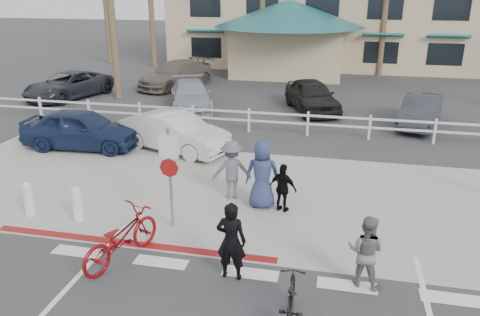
% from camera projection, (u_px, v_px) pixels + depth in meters
% --- Properties ---
extents(ground, '(140.00, 140.00, 0.00)m').
position_uv_depth(ground, '(244.00, 291.00, 9.33)').
color(ground, '#333335').
extents(sidewalk_plaza, '(22.00, 7.00, 0.01)m').
position_uv_depth(sidewalk_plaza, '(276.00, 197.00, 13.45)').
color(sidewalk_plaza, gray).
rests_on(sidewalk_plaza, ground).
extents(cross_street, '(40.00, 5.00, 0.01)m').
position_uv_depth(cross_street, '(292.00, 151.00, 17.11)').
color(cross_street, '#333335').
rests_on(cross_street, ground).
extents(parking_lot, '(50.00, 16.00, 0.01)m').
position_uv_depth(parking_lot, '(311.00, 95.00, 25.81)').
color(parking_lot, '#333335').
rests_on(parking_lot, ground).
extents(curb_red, '(7.00, 0.25, 0.02)m').
position_uv_depth(curb_red, '(130.00, 243.00, 11.02)').
color(curb_red, maroon).
rests_on(curb_red, ground).
extents(rail_fence, '(29.40, 0.16, 1.00)m').
position_uv_depth(rail_fence, '(310.00, 124.00, 18.67)').
color(rail_fence, silver).
rests_on(rail_fence, ground).
extents(sign_post, '(0.50, 0.10, 2.90)m').
position_uv_depth(sign_post, '(170.00, 174.00, 11.29)').
color(sign_post, gray).
rests_on(sign_post, ground).
extents(bollard_0, '(0.26, 0.26, 0.95)m').
position_uv_depth(bollard_0, '(77.00, 204.00, 11.95)').
color(bollard_0, silver).
rests_on(bollard_0, ground).
extents(bollard_1, '(0.26, 0.26, 0.95)m').
position_uv_depth(bollard_1, '(28.00, 199.00, 12.23)').
color(bollard_1, silver).
rests_on(bollard_1, ground).
extents(bike_red, '(1.44, 2.33, 1.15)m').
position_uv_depth(bike_red, '(121.00, 237.00, 10.18)').
color(bike_red, maroon).
rests_on(bike_red, ground).
extents(rider_red, '(0.64, 0.43, 1.71)m').
position_uv_depth(rider_red, '(231.00, 241.00, 9.48)').
color(rider_red, black).
rests_on(rider_red, ground).
extents(bike_black, '(0.52, 1.63, 0.97)m').
position_uv_depth(bike_black, '(291.00, 302.00, 8.23)').
color(bike_black, black).
rests_on(bike_black, ground).
extents(rider_black, '(0.88, 0.77, 1.54)m').
position_uv_depth(rider_black, '(366.00, 251.00, 9.28)').
color(rider_black, slate).
rests_on(rider_black, ground).
extents(pedestrian_a, '(1.25, 0.95, 1.71)m').
position_uv_depth(pedestrian_a, '(232.00, 170.00, 13.12)').
color(pedestrian_a, '#5B5961').
rests_on(pedestrian_a, ground).
extents(pedestrian_child, '(0.86, 0.58, 1.35)m').
position_uv_depth(pedestrian_child, '(283.00, 188.00, 12.38)').
color(pedestrian_child, black).
rests_on(pedestrian_child, ground).
extents(pedestrian_b, '(0.99, 0.70, 1.91)m').
position_uv_depth(pedestrian_b, '(262.00, 175.00, 12.54)').
color(pedestrian_b, navy).
rests_on(pedestrian_b, ground).
extents(car_white_sedan, '(4.53, 2.87, 1.41)m').
position_uv_depth(car_white_sedan, '(175.00, 132.00, 16.97)').
color(car_white_sedan, silver).
rests_on(car_white_sedan, ground).
extents(car_red_compact, '(4.44, 1.99, 1.48)m').
position_uv_depth(car_red_compact, '(82.00, 129.00, 17.24)').
color(car_red_compact, '#162345').
rests_on(car_red_compact, ground).
extents(lot_car_0, '(3.63, 5.41, 1.38)m').
position_uv_depth(lot_car_0, '(68.00, 85.00, 24.93)').
color(lot_car_0, '#24272E').
rests_on(lot_car_0, ground).
extents(lot_car_1, '(3.42, 4.96, 1.33)m').
position_uv_depth(lot_car_1, '(191.00, 95.00, 22.77)').
color(lot_car_1, '#949CA5').
rests_on(lot_car_1, ground).
extents(lot_car_2, '(3.32, 4.76, 1.50)m').
position_uv_depth(lot_car_2, '(312.00, 96.00, 22.29)').
color(lot_car_2, black).
rests_on(lot_car_2, ground).
extents(lot_car_3, '(2.42, 4.22, 1.32)m').
position_uv_depth(lot_car_3, '(420.00, 111.00, 19.98)').
color(lot_car_3, '#2C3137').
rests_on(lot_car_3, ground).
extents(lot_car_4, '(3.97, 5.62, 1.51)m').
position_uv_depth(lot_car_4, '(176.00, 74.00, 27.53)').
color(lot_car_4, '#665B51').
rests_on(lot_car_4, ground).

